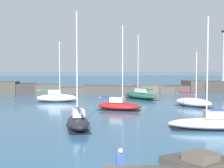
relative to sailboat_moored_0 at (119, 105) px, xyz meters
The scene contains 10 objects.
open_sea_beyond 84.80m from the sailboat_moored_0, 92.45° to the left, with size 400.00×116.00×0.01m.
breakwater_jetty 24.94m from the sailboat_moored_0, 98.34° to the left, with size 69.75×6.48×2.48m.
sailboat_moored_0 is the anchor object (origin of this frame).
sailboat_moored_1 14.02m from the sailboat_moored_0, 67.81° to the left, with size 5.62×7.78×10.73m.
sailboat_moored_3 12.42m from the sailboat_moored_0, 114.26° to the right, with size 2.37×5.37×10.23m.
sailboat_moored_4 14.28m from the sailboat_moored_0, 62.21° to the right, with size 8.07×3.67×9.77m.
sailboat_moored_6 10.74m from the sailboat_moored_0, 12.62° to the left, with size 4.74×5.59×7.44m.
sailboat_moored_7 13.05m from the sailboat_moored_0, 129.98° to the left, with size 6.31×2.36×9.29m.
mooring_buoy_orange_near 16.90m from the sailboat_moored_0, 39.41° to the left, with size 0.56×0.56×0.76m.
person_on_rocks 24.87m from the sailboat_moored_0, 97.28° to the right, with size 0.36×0.24×1.79m.
Camera 1 is at (-1.38, -13.79, 5.48)m, focal length 50.00 mm.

